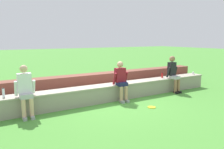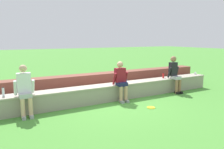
{
  "view_description": "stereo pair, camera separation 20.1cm",
  "coord_description": "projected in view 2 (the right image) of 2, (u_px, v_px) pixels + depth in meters",
  "views": [
    {
      "loc": [
        -3.67,
        -6.16,
        2.14
      ],
      "look_at": [
        0.11,
        0.26,
        0.91
      ],
      "focal_mm": 34.82,
      "sensor_mm": 36.0,
      "label": 1
    },
    {
      "loc": [
        -3.5,
        -6.26,
        2.14
      ],
      "look_at": [
        0.11,
        0.26,
        0.91
      ],
      "focal_mm": 34.82,
      "sensor_mm": 36.0,
      "label": 2
    }
  ],
  "objects": [
    {
      "name": "plastic_cup_right_end",
      "position": [
        126.0,
        81.0,
        7.9
      ],
      "size": [
        0.09,
        0.09,
        0.1
      ],
      "primitive_type": "cylinder",
      "color": "blue",
      "rests_on": "stone_seating_wall"
    },
    {
      "name": "stone_seating_wall",
      "position": [
        109.0,
        92.0,
        7.6
      ],
      "size": [
        9.16,
        0.56,
        0.56
      ],
      "color": "gray",
      "rests_on": "ground"
    },
    {
      "name": "person_left_of_center",
      "position": [
        121.0,
        80.0,
        7.41
      ],
      "size": [
        0.54,
        0.5,
        1.38
      ],
      "color": "tan",
      "rests_on": "ground"
    },
    {
      "name": "frisbee",
      "position": [
        151.0,
        108.0,
        6.79
      ],
      "size": [
        0.26,
        0.26,
        0.02
      ],
      "primitive_type": "cylinder",
      "color": "yellow",
      "rests_on": "ground"
    },
    {
      "name": "plastic_cup_left_end",
      "position": [
        195.0,
        73.0,
        9.65
      ],
      "size": [
        0.08,
        0.08,
        0.11
      ],
      "primitive_type": "cylinder",
      "color": "white",
      "rests_on": "stone_seating_wall"
    },
    {
      "name": "person_far_left",
      "position": [
        25.0,
        89.0,
        5.96
      ],
      "size": [
        0.54,
        0.53,
        1.44
      ],
      "color": "#DBAD89",
      "rests_on": "ground"
    },
    {
      "name": "brick_bleachers",
      "position": [
        95.0,
        85.0,
        8.62
      ],
      "size": [
        10.51,
        1.14,
        0.75
      ],
      "color": "brown",
      "rests_on": "ground"
    },
    {
      "name": "ground_plane",
      "position": [
        113.0,
        102.0,
        7.42
      ],
      "size": [
        80.0,
        80.0,
        0.0
      ],
      "primitive_type": "plane",
      "color": "#4C9338"
    },
    {
      "name": "person_center",
      "position": [
        175.0,
        73.0,
        8.63
      ],
      "size": [
        0.48,
        0.58,
        1.45
      ],
      "color": "#996B4C",
      "rests_on": "ground"
    },
    {
      "name": "water_bottle_center_gap",
      "position": [
        3.0,
        92.0,
        5.98
      ],
      "size": [
        0.06,
        0.06,
        0.26
      ],
      "color": "silver",
      "rests_on": "stone_seating_wall"
    },
    {
      "name": "water_bottle_mid_left",
      "position": [
        163.0,
        75.0,
        8.78
      ],
      "size": [
        0.07,
        0.07,
        0.22
      ],
      "color": "red",
      "rests_on": "stone_seating_wall"
    }
  ]
}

